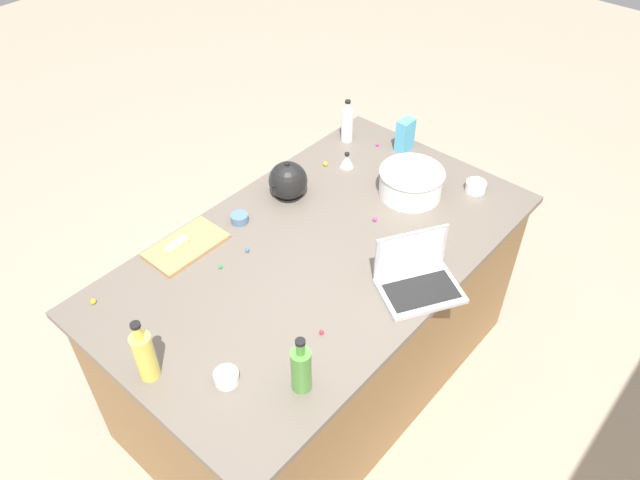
% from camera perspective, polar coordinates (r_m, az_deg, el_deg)
% --- Properties ---
extents(ground_plane, '(12.00, 12.00, 0.00)m').
position_cam_1_polar(ground_plane, '(3.25, 0.00, -12.53)').
color(ground_plane, gray).
extents(island_counter, '(1.91, 1.10, 0.90)m').
position_cam_1_polar(island_counter, '(2.89, 0.00, -7.35)').
color(island_counter, olive).
rests_on(island_counter, ground).
extents(laptop, '(0.38, 0.35, 0.22)m').
position_cam_1_polar(laptop, '(2.41, 9.07, -3.49)').
color(laptop, '#B7B7BC').
rests_on(laptop, island_counter).
extents(mixing_bowl_large, '(0.30, 0.30, 0.13)m').
position_cam_1_polar(mixing_bowl_large, '(2.84, 8.52, 5.41)').
color(mixing_bowl_large, white).
rests_on(mixing_bowl_large, island_counter).
extents(bottle_vinegar, '(0.06, 0.06, 0.23)m').
position_cam_1_polar(bottle_vinegar, '(3.18, 2.55, 10.76)').
color(bottle_vinegar, white).
rests_on(bottle_vinegar, island_counter).
extents(bottle_oil, '(0.07, 0.07, 0.27)m').
position_cam_1_polar(bottle_oil, '(2.14, -16.11, -10.31)').
color(bottle_oil, '#DBC64C').
rests_on(bottle_oil, island_counter).
extents(bottle_olive, '(0.07, 0.07, 0.24)m').
position_cam_1_polar(bottle_olive, '(2.04, -1.77, -11.96)').
color(bottle_olive, '#4C8C38').
rests_on(bottle_olive, island_counter).
extents(kettle, '(0.21, 0.18, 0.20)m').
position_cam_1_polar(kettle, '(2.80, -3.03, 5.53)').
color(kettle, black).
rests_on(kettle, island_counter).
extents(cutting_board, '(0.33, 0.19, 0.02)m').
position_cam_1_polar(cutting_board, '(2.63, -12.43, -0.54)').
color(cutting_board, '#AD7F4C').
rests_on(cutting_board, island_counter).
extents(butter_stick_left, '(0.11, 0.05, 0.04)m').
position_cam_1_polar(butter_stick_left, '(2.59, -13.27, -0.60)').
color(butter_stick_left, '#F4E58C').
rests_on(butter_stick_left, cutting_board).
extents(ramekin_small, '(0.10, 0.10, 0.05)m').
position_cam_1_polar(ramekin_small, '(2.95, 14.38, 4.89)').
color(ramekin_small, white).
rests_on(ramekin_small, island_counter).
extents(ramekin_medium, '(0.08, 0.08, 0.04)m').
position_cam_1_polar(ramekin_medium, '(2.71, -7.55, 2.04)').
color(ramekin_medium, slate).
rests_on(ramekin_medium, island_counter).
extents(ramekin_wide, '(0.09, 0.09, 0.04)m').
position_cam_1_polar(ramekin_wide, '(2.14, -8.76, -12.59)').
color(ramekin_wide, white).
rests_on(ramekin_wide, island_counter).
extents(kitchen_timer, '(0.07, 0.07, 0.08)m').
position_cam_1_polar(kitchen_timer, '(3.01, 2.53, 7.48)').
color(kitchen_timer, '#B2B2B7').
rests_on(kitchen_timer, island_counter).
extents(candy_bag, '(0.09, 0.06, 0.17)m').
position_cam_1_polar(candy_bag, '(3.14, 7.97, 9.72)').
color(candy_bag, '#4CA5CC').
rests_on(candy_bag, island_counter).
extents(candy_1, '(0.02, 0.02, 0.02)m').
position_cam_1_polar(candy_1, '(2.71, 5.17, 1.95)').
color(candy_1, '#CC3399').
rests_on(candy_1, island_counter).
extents(candy_2, '(0.02, 0.02, 0.02)m').
position_cam_1_polar(candy_2, '(3.19, 5.40, 8.89)').
color(candy_2, '#CC3399').
rests_on(candy_2, island_counter).
extents(candy_3, '(0.02, 0.02, 0.02)m').
position_cam_1_polar(candy_3, '(3.00, 6.54, 6.35)').
color(candy_3, orange).
rests_on(candy_3, island_counter).
extents(candy_4, '(0.02, 0.02, 0.02)m').
position_cam_1_polar(candy_4, '(2.56, -6.83, -0.95)').
color(candy_4, blue).
rests_on(candy_4, island_counter).
extents(candy_5, '(0.02, 0.02, 0.02)m').
position_cam_1_polar(candy_5, '(2.51, -9.31, -2.49)').
color(candy_5, green).
rests_on(candy_5, island_counter).
extents(candy_6, '(0.02, 0.02, 0.02)m').
position_cam_1_polar(candy_6, '(2.50, -20.48, -5.42)').
color(candy_6, yellow).
rests_on(candy_6, island_counter).
extents(candy_7, '(0.02, 0.02, 0.02)m').
position_cam_1_polar(candy_7, '(2.25, 0.15, -8.62)').
color(candy_7, red).
rests_on(candy_7, island_counter).
extents(candy_8, '(0.02, 0.02, 0.02)m').
position_cam_1_polar(candy_8, '(3.03, 0.51, 7.14)').
color(candy_8, yellow).
rests_on(candy_8, island_counter).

